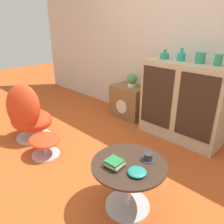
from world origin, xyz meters
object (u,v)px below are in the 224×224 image
bowl (137,172)px  potted_plant (132,80)px  vase_inner_left (181,56)px  vase_leftmost (165,55)px  vase_inner_right (200,58)px  egg_chair (28,114)px  vase_rightmost (218,60)px  teacup (148,157)px  book_stack (115,164)px  tv_console (129,101)px  sideboard (184,101)px  ottoman (44,142)px  coffee_table (128,179)px

bowl → potted_plant: bearing=130.9°
vase_inner_left → potted_plant: vase_inner_left is taller
vase_leftmost → vase_inner_right: vase_inner_right is taller
egg_chair → vase_rightmost: vase_rightmost is taller
vase_inner_left → teacup: 1.55m
vase_inner_right → book_stack: (0.12, -1.59, -0.62)m
vase_inner_left → bowl: size_ratio=1.11×
potted_plant → tv_console: bearing=-178.7°
book_stack → vase_leftmost: bearing=110.8°
sideboard → tv_console: (-0.96, 0.04, -0.26)m
ottoman → book_stack: bearing=-0.8°
vase_leftmost → vase_rightmost: vase_rightmost is taller
egg_chair → teacup: size_ratio=6.82×
sideboard → teacup: sideboard is taller
tv_console → coffee_table: (1.27, -1.52, 0.04)m
teacup → book_stack: size_ratio=0.87×
coffee_table → book_stack: book_stack is taller
sideboard → tv_console: size_ratio=1.89×
vase_inner_right → tv_console: bearing=177.9°
vase_leftmost → bowl: 1.82m
ottoman → vase_rightmost: vase_rightmost is taller
ottoman → vase_inner_right: vase_inner_right is taller
book_stack → bowl: bearing=17.3°
ottoman → teacup: teacup is taller
vase_inner_right → potted_plant: bearing=177.8°
potted_plant → book_stack: bearing=-54.0°
vase_rightmost → bowl: size_ratio=0.88×
coffee_table → book_stack: (-0.05, -0.11, 0.18)m
sideboard → vase_inner_right: bearing=1.7°
vase_leftmost → vase_inner_left: vase_inner_left is taller
book_stack → bowl: 0.19m
tv_console → coffee_table: bearing=-50.0°
ottoman → vase_inner_left: size_ratio=2.52×
ottoman → vase_inner_right: size_ratio=3.16×
egg_chair → potted_plant: egg_chair is taller
vase_leftmost → egg_chair: bearing=-125.3°
vase_rightmost → book_stack: (-0.09, -1.59, -0.62)m
sideboard → vase_rightmost: vase_rightmost is taller
sideboard → vase_leftmost: size_ratio=8.99×
vase_inner_left → vase_inner_right: vase_inner_left is taller
potted_plant → teacup: size_ratio=1.78×
coffee_table → teacup: teacup is taller
coffee_table → vase_leftmost: size_ratio=5.10×
egg_chair → tv_console: bearing=73.7°
vase_inner_right → bowl: 1.68m
sideboard → teacup: (0.39, -1.32, -0.04)m
vase_leftmost → vase_inner_left: 0.24m
egg_chair → book_stack: (1.67, -0.08, 0.11)m
egg_chair → vase_inner_left: bearing=49.1°
bowl → tv_console: bearing=131.7°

